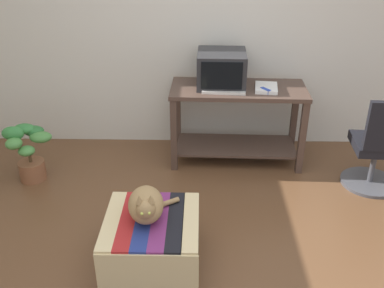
{
  "coord_description": "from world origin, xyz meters",
  "views": [
    {
      "loc": [
        0.06,
        -2.33,
        2.2
      ],
      "look_at": [
        -0.01,
        0.85,
        0.55
      ],
      "focal_mm": 40.92,
      "sensor_mm": 36.0,
      "label": 1
    }
  ],
  "objects_px": {
    "keyboard": "(224,91)",
    "stapler": "(265,91)",
    "potted_plant": "(28,151)",
    "ottoman_with_blanket": "(153,241)",
    "cat": "(146,205)",
    "book": "(266,88)",
    "tv_monitor": "(221,69)",
    "desk": "(237,112)",
    "office_chair": "(379,150)"
  },
  "relations": [
    {
      "from": "desk",
      "to": "book",
      "type": "relative_size",
      "value": 4.7
    },
    {
      "from": "cat",
      "to": "keyboard",
      "type": "bearing_deg",
      "value": 60.57
    },
    {
      "from": "cat",
      "to": "stapler",
      "type": "relative_size",
      "value": 3.68
    },
    {
      "from": "desk",
      "to": "cat",
      "type": "distance_m",
      "value": 1.67
    },
    {
      "from": "potted_plant",
      "to": "stapler",
      "type": "distance_m",
      "value": 2.25
    },
    {
      "from": "book",
      "to": "stapler",
      "type": "relative_size",
      "value": 2.52
    },
    {
      "from": "potted_plant",
      "to": "stapler",
      "type": "bearing_deg",
      "value": 7.82
    },
    {
      "from": "tv_monitor",
      "to": "stapler",
      "type": "height_order",
      "value": "tv_monitor"
    },
    {
      "from": "office_chair",
      "to": "ottoman_with_blanket",
      "type": "bearing_deg",
      "value": 32.25
    },
    {
      "from": "cat",
      "to": "potted_plant",
      "type": "distance_m",
      "value": 1.63
    },
    {
      "from": "tv_monitor",
      "to": "office_chair",
      "type": "bearing_deg",
      "value": -21.15
    },
    {
      "from": "potted_plant",
      "to": "office_chair",
      "type": "xyz_separation_m",
      "value": [
        3.15,
        -0.08,
        0.09
      ]
    },
    {
      "from": "tv_monitor",
      "to": "book",
      "type": "relative_size",
      "value": 1.73
    },
    {
      "from": "tv_monitor",
      "to": "office_chair",
      "type": "distance_m",
      "value": 1.59
    },
    {
      "from": "desk",
      "to": "office_chair",
      "type": "bearing_deg",
      "value": -21.25
    },
    {
      "from": "ottoman_with_blanket",
      "to": "keyboard",
      "type": "bearing_deg",
      "value": 68.9
    },
    {
      "from": "ottoman_with_blanket",
      "to": "potted_plant",
      "type": "xyz_separation_m",
      "value": [
        -1.25,
        1.09,
        0.11
      ]
    },
    {
      "from": "desk",
      "to": "potted_plant",
      "type": "xyz_separation_m",
      "value": [
        -1.93,
        -0.43,
        -0.22
      ]
    },
    {
      "from": "book",
      "to": "office_chair",
      "type": "xyz_separation_m",
      "value": [
        0.96,
        -0.46,
        -0.4
      ]
    },
    {
      "from": "book",
      "to": "ottoman_with_blanket",
      "type": "bearing_deg",
      "value": -115.65
    },
    {
      "from": "desk",
      "to": "tv_monitor",
      "type": "bearing_deg",
      "value": 159.62
    },
    {
      "from": "keyboard",
      "to": "stapler",
      "type": "bearing_deg",
      "value": 2.95
    },
    {
      "from": "book",
      "to": "cat",
      "type": "relative_size",
      "value": 0.68
    },
    {
      "from": "ottoman_with_blanket",
      "to": "desk",
      "type": "bearing_deg",
      "value": 65.79
    },
    {
      "from": "desk",
      "to": "book",
      "type": "xyz_separation_m",
      "value": [
        0.25,
        -0.05,
        0.27
      ]
    },
    {
      "from": "tv_monitor",
      "to": "cat",
      "type": "relative_size",
      "value": 1.19
    },
    {
      "from": "ottoman_with_blanket",
      "to": "potted_plant",
      "type": "height_order",
      "value": "potted_plant"
    },
    {
      "from": "tv_monitor",
      "to": "ottoman_with_blanket",
      "type": "height_order",
      "value": "tv_monitor"
    },
    {
      "from": "ottoman_with_blanket",
      "to": "tv_monitor",
      "type": "bearing_deg",
      "value": 71.86
    },
    {
      "from": "potted_plant",
      "to": "office_chair",
      "type": "height_order",
      "value": "office_chair"
    },
    {
      "from": "keyboard",
      "to": "book",
      "type": "height_order",
      "value": "book"
    },
    {
      "from": "ottoman_with_blanket",
      "to": "cat",
      "type": "height_order",
      "value": "cat"
    },
    {
      "from": "book",
      "to": "potted_plant",
      "type": "relative_size",
      "value": 0.5
    },
    {
      "from": "office_chair",
      "to": "cat",
      "type": "bearing_deg",
      "value": 31.41
    },
    {
      "from": "tv_monitor",
      "to": "potted_plant",
      "type": "distance_m",
      "value": 1.94
    },
    {
      "from": "tv_monitor",
      "to": "keyboard",
      "type": "xyz_separation_m",
      "value": [
        0.02,
        -0.19,
        -0.15
      ]
    },
    {
      "from": "tv_monitor",
      "to": "ottoman_with_blanket",
      "type": "xyz_separation_m",
      "value": [
        -0.52,
        -1.59,
        -0.74
      ]
    },
    {
      "from": "stapler",
      "to": "potted_plant",
      "type": "bearing_deg",
      "value": 153.44
    },
    {
      "from": "cat",
      "to": "potted_plant",
      "type": "bearing_deg",
      "value": 131.63
    },
    {
      "from": "keyboard",
      "to": "stapler",
      "type": "distance_m",
      "value": 0.38
    },
    {
      "from": "book",
      "to": "potted_plant",
      "type": "bearing_deg",
      "value": -163.19
    },
    {
      "from": "potted_plant",
      "to": "cat",
      "type": "bearing_deg",
      "value": -41.46
    },
    {
      "from": "keyboard",
      "to": "tv_monitor",
      "type": "bearing_deg",
      "value": 100.81
    },
    {
      "from": "desk",
      "to": "ottoman_with_blanket",
      "type": "relative_size",
      "value": 1.92
    },
    {
      "from": "keyboard",
      "to": "ottoman_with_blanket",
      "type": "relative_size",
      "value": 0.59
    },
    {
      "from": "tv_monitor",
      "to": "book",
      "type": "distance_m",
      "value": 0.46
    },
    {
      "from": "stapler",
      "to": "tv_monitor",
      "type": "bearing_deg",
      "value": 118.82
    },
    {
      "from": "stapler",
      "to": "desk",
      "type": "bearing_deg",
      "value": 115.69
    },
    {
      "from": "cat",
      "to": "office_chair",
      "type": "distance_m",
      "value": 2.18
    },
    {
      "from": "potted_plant",
      "to": "ottoman_with_blanket",
      "type": "bearing_deg",
      "value": -41.18
    }
  ]
}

